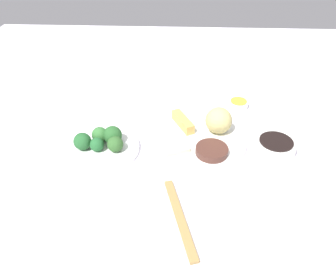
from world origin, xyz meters
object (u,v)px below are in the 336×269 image
Objects in this scene: main_plate at (196,141)px; soy_sauce_bowl at (275,147)px; broccoli_plate at (101,148)px; chopsticks_pair at (180,217)px; sauce_ramekin_hot_mustard at (238,104)px.

main_plate is 0.23m from soy_sauce_bowl.
broccoli_plate is 0.94× the size of chopsticks_pair.
sauce_ramekin_hot_mustard is (-0.26, 0.43, 0.00)m from broccoli_plate.
chopsticks_pair is at bearing -46.45° from soy_sauce_bowl.
soy_sauce_bowl is 0.25m from sauce_ramekin_hot_mustard.
soy_sauce_bowl is at bearing 133.55° from chopsticks_pair.
sauce_ramekin_hot_mustard reaches higher than main_plate.
broccoli_plate is 3.24× the size of sauce_ramekin_hot_mustard.
chopsticks_pair is (0.25, -0.27, -0.01)m from soy_sauce_bowl.
broccoli_plate is at bearing -80.16° from main_plate.
broccoli_plate is at bearing -135.54° from chopsticks_pair.
soy_sauce_bowl is at bearing 92.05° from broccoli_plate.
main_plate reaches higher than chopsticks_pair.
broccoli_plate is 1.90× the size of soy_sauce_bowl.
soy_sauce_bowl reaches higher than chopsticks_pair.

